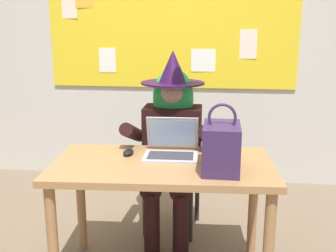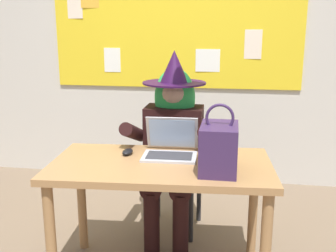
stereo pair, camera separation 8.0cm
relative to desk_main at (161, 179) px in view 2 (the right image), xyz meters
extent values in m
cube|color=beige|center=(-0.17, 1.75, 0.82)|extent=(6.70, 0.10, 2.93)
cube|color=yellow|center=(-0.17, 1.69, 0.90)|extent=(2.40, 0.02, 1.20)
cube|color=#F4E0C6|center=(-1.16, 1.68, 1.09)|extent=(0.16, 0.01, 0.25)
cube|color=#F4E0C6|center=(0.57, 1.68, 0.73)|extent=(0.16, 0.01, 0.27)
cube|color=white|center=(0.15, 1.68, 0.57)|extent=(0.23, 0.01, 0.22)
cube|color=white|center=(-0.80, 1.68, 0.56)|extent=(0.17, 0.00, 0.24)
cube|color=#A37547|center=(0.00, 0.00, 0.08)|extent=(1.34, 0.77, 0.04)
cylinder|color=#A37547|center=(-0.56, -0.32, -0.29)|extent=(0.06, 0.06, 0.71)
cylinder|color=#A37547|center=(-0.60, 0.24, -0.29)|extent=(0.06, 0.06, 0.71)
cylinder|color=#A37547|center=(0.56, 0.32, -0.29)|extent=(0.06, 0.06, 0.71)
cube|color=black|center=(-0.02, 0.62, -0.23)|extent=(0.45, 0.45, 0.04)
cube|color=black|center=(0.00, 0.81, 0.02)|extent=(0.38, 0.07, 0.45)
cylinder|color=#262628|center=(0.14, 0.44, -0.45)|extent=(0.04, 0.04, 0.40)
cylinder|color=#262628|center=(-0.20, 0.47, -0.45)|extent=(0.04, 0.04, 0.40)
cylinder|color=#262628|center=(0.17, 0.78, -0.45)|extent=(0.04, 0.04, 0.40)
cylinder|color=#262628|center=(-0.17, 0.81, -0.45)|extent=(0.04, 0.04, 0.40)
cylinder|color=black|center=(0.09, 0.26, -0.43)|extent=(0.11, 0.11, 0.44)
cylinder|color=black|center=(-0.11, 0.26, -0.43)|extent=(0.11, 0.11, 0.44)
cylinder|color=black|center=(0.08, 0.43, -0.18)|extent=(0.15, 0.42, 0.15)
cylinder|color=black|center=(-0.12, 0.43, -0.18)|extent=(0.15, 0.42, 0.15)
cube|color=black|center=(-0.02, 0.64, 0.05)|extent=(0.42, 0.26, 0.52)
cylinder|color=black|center=(0.23, 0.41, 0.17)|extent=(0.09, 0.46, 0.24)
cylinder|color=black|center=(-0.27, 0.41, 0.17)|extent=(0.09, 0.46, 0.24)
sphere|color=#D1A889|center=(-0.02, 0.64, 0.41)|extent=(0.20, 0.20, 0.20)
ellipsoid|color=green|center=(-0.02, 0.67, 0.37)|extent=(0.30, 0.22, 0.44)
cylinder|color=#2D0F38|center=(-0.02, 0.64, 0.49)|extent=(0.46, 0.46, 0.01)
cone|color=#2D0F38|center=(-0.02, 0.64, 0.60)|extent=(0.21, 0.21, 0.23)
cube|color=#B7B7BC|center=(0.04, 0.09, 0.11)|extent=(0.34, 0.24, 0.01)
cube|color=#333338|center=(0.04, 0.09, 0.12)|extent=(0.28, 0.17, 0.00)
cube|color=#B7B7BC|center=(0.03, 0.24, 0.22)|extent=(0.33, 0.10, 0.21)
cube|color=#99B7E0|center=(0.03, 0.23, 0.22)|extent=(0.29, 0.08, 0.19)
ellipsoid|color=black|center=(-0.23, 0.11, 0.12)|extent=(0.07, 0.11, 0.03)
cube|color=#38234C|center=(0.34, -0.09, 0.23)|extent=(0.20, 0.30, 0.26)
torus|color=#38234C|center=(0.34, -0.09, 0.40)|extent=(0.16, 0.02, 0.16)
camera|label=1|loc=(0.32, -2.20, 0.87)|focal=42.59mm
camera|label=2|loc=(0.40, -2.18, 0.87)|focal=42.59mm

